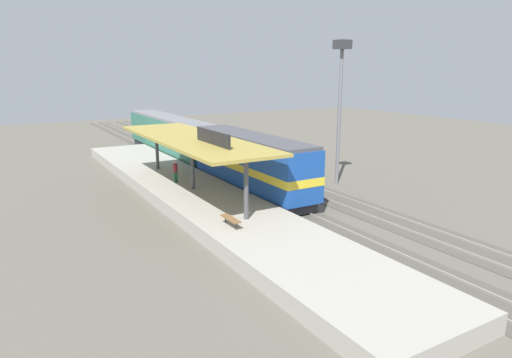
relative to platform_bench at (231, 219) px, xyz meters
The scene contains 10 objects.
ground_plane 11.90m from the platform_bench, 47.43° to the left, with size 120.00×120.00×0.00m, color #5B564C.
track_near 10.66m from the platform_bench, 55.43° to the left, with size 3.20×110.00×0.16m.
track_far 13.78m from the platform_bench, 39.41° to the left, with size 3.20×110.00×0.16m.
platform 8.87m from the platform_bench, 80.87° to the left, with size 6.00×44.00×0.90m, color #9E998E.
station_canopy 9.29m from the platform_bench, 80.77° to the left, with size 5.20×18.00×4.70m.
platform_bench is the anchor object (origin of this frame).
locomotive 10.27m from the platform_bench, 54.04° to the left, with size 2.93×14.43×4.44m.
passenger_carriage_single 26.96m from the platform_bench, 77.13° to the left, with size 2.90×20.00×4.24m.
light_mast 17.11m from the platform_bench, 27.67° to the left, with size 1.10×1.10×11.70m.
person_waiting 11.16m from the platform_bench, 85.07° to the left, with size 0.34×0.34×1.71m.
Camera 1 is at (-16.90, -30.07, 9.46)m, focal length 31.77 mm.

